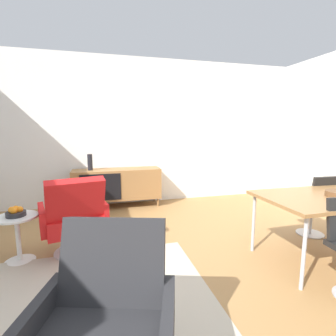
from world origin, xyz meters
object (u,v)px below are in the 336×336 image
sideboard (117,184)px  lounge_chair_red (74,216)px  fruit_bowl (16,212)px  vase_cobalt (90,162)px  dining_table (334,199)px  dining_chair_back_right (316,203)px  side_table_round (18,233)px  armchair_black_shell (107,316)px

sideboard → lounge_chair_red: (-0.60, -1.76, 0.03)m
fruit_bowl → sideboard: bearing=55.7°
vase_cobalt → dining_table: size_ratio=0.18×
lounge_chair_red → dining_chair_back_right: bearing=-5.2°
sideboard → dining_chair_back_right: (2.52, -2.04, 0.03)m
dining_chair_back_right → side_table_round: bearing=175.5°
sideboard → dining_table: (2.17, -2.60, 0.26)m
sideboard → lounge_chair_red: 1.86m
armchair_black_shell → side_table_round: 1.96m
sideboard → fruit_bowl: size_ratio=8.00×
dining_chair_back_right → lounge_chair_red: (-3.12, 0.28, -0.00)m
lounge_chair_red → armchair_black_shell: 1.75m
vase_cobalt → fruit_bowl: size_ratio=1.46×
dining_table → fruit_bowl: size_ratio=8.00×
fruit_bowl → side_table_round: bearing=-33.2°
vase_cobalt → dining_table: bearing=-44.6°
sideboard → dining_chair_back_right: dining_chair_back_right is taller
fruit_bowl → dining_table: bearing=-14.2°
dining_table → lounge_chair_red: (-2.77, 0.84, -0.23)m
vase_cobalt → armchair_black_shell: size_ratio=0.31×
lounge_chair_red → fruit_bowl: (-0.60, 0.01, 0.10)m
dining_chair_back_right → lounge_chair_red: bearing=174.8°
fruit_bowl → armchair_black_shell: bearing=-62.1°
dining_table → vase_cobalt: bearing=135.4°
sideboard → dining_table: dining_table is taller
dining_chair_back_right → armchair_black_shell: (-2.80, -1.43, -0.00)m
sideboard → armchair_black_shell: (-0.28, -3.48, 0.03)m
dining_table → side_table_round: bearing=165.8°
dining_table → armchair_black_shell: 2.61m
vase_cobalt → side_table_round: size_ratio=0.56×
sideboard → armchair_black_shell: armchair_black_shell is taller
lounge_chair_red → dining_table: bearing=-16.9°
dining_chair_back_right → fruit_bowl: size_ratio=4.28×
lounge_chair_red → side_table_round: bearing=179.4°
armchair_black_shell → fruit_bowl: armchair_black_shell is taller
side_table_round → fruit_bowl: bearing=146.8°
side_table_round → fruit_bowl: fruit_bowl is taller
sideboard → armchair_black_shell: size_ratio=1.69×
vase_cobalt → fruit_bowl: vase_cobalt is taller
armchair_black_shell → dining_table: bearing=19.7°
lounge_chair_red → fruit_bowl: 0.60m
sideboard → fruit_bowl: bearing=-124.3°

